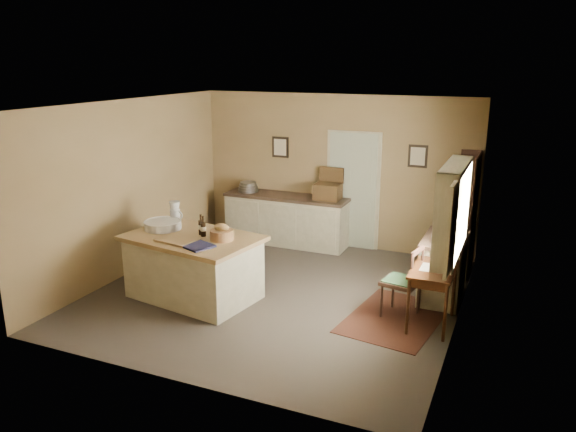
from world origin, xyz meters
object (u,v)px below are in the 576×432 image
Objects in this scene: desk_chair at (401,282)px; work_island at (193,265)px; right_cabinet at (443,268)px; shelving_unit at (467,214)px; writing_desk at (433,276)px; sideboard at (287,218)px.

work_island is at bearing -158.45° from desk_chair.
right_cabinet is 0.54× the size of shelving_unit.
right_cabinet is 1.30m from shelving_unit.
work_island is 3.28m from writing_desk.
right_cabinet is (0.42, 0.81, -0.02)m from desk_chair.
right_cabinet is (2.99, -1.41, -0.02)m from sideboard.
shelving_unit reaches higher than right_cabinet.
work_island reaches higher than right_cabinet.
desk_chair is at bearing -40.82° from sideboard.
desk_chair is 0.93× the size of right_cabinet.
sideboard is 3.79m from writing_desk.
sideboard reaches higher than right_cabinet.
writing_desk is 0.83× the size of right_cabinet.
shelving_unit is (0.15, 2.10, 0.28)m from writing_desk.
writing_desk is at bearing -37.81° from sideboard.
work_island reaches higher than sideboard.
shelving_unit is (3.14, -0.22, 0.46)m from sideboard.
right_cabinet is at bearing 73.56° from desk_chair.
shelving_unit is at bearing 85.91° from writing_desk.
writing_desk is 0.93m from right_cabinet.
sideboard is at bearing 94.06° from work_island.
sideboard is at bearing 154.74° from right_cabinet.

